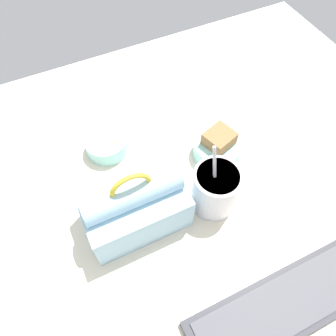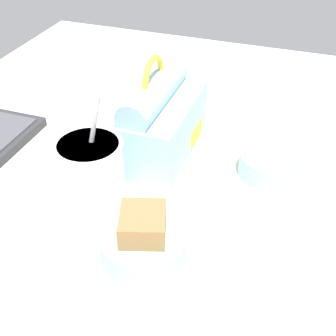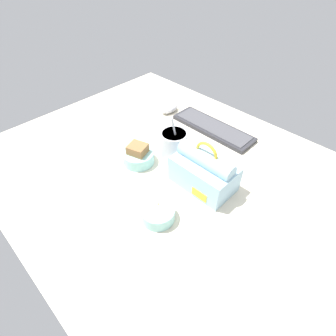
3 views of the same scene
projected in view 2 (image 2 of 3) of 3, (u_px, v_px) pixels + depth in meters
desk_surface at (142, 203)px, 76.16cm from camera, size 140.00×110.00×2.00cm
lunch_bag at (154, 120)px, 82.97cm from camera, size 21.53×13.62×18.42cm
soup_cup at (91, 174)px, 70.80cm from camera, size 10.29×10.29×19.30cm
bento_bowl_sandwich at (143, 242)px, 63.61cm from camera, size 12.10×12.10×8.02cm
bento_bowl_snacks at (270, 164)px, 79.17cm from camera, size 10.61×10.61×5.10cm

